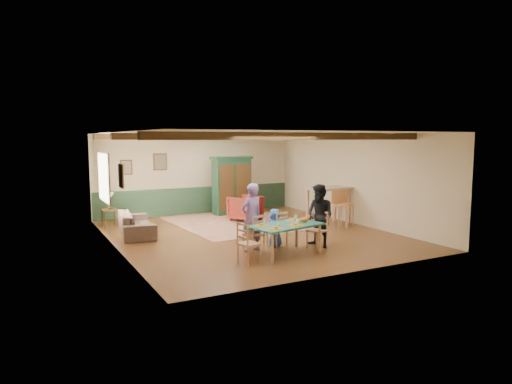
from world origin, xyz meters
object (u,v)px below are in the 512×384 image
dining_chair_end_left (249,243)px  cat (304,219)px  dining_chair_end_right (317,230)px  sofa (136,224)px  armoire (232,185)px  dining_chair_far_left (254,233)px  person_man (252,218)px  person_child (275,228)px  end_table (110,218)px  counter_table (329,206)px  dining_table (285,240)px  armchair (245,208)px  bar_stool_left (340,210)px  dining_chair_far_right (277,229)px  bar_stool_right (346,208)px  person_woman (320,216)px  table_lamp (109,201)px

dining_chair_end_left → cat: dining_chair_end_left is taller
dining_chair_end_right → sofa: (-3.43, 3.43, -0.13)m
armoire → sofa: 4.19m
dining_chair_far_left → person_man: bearing=-90.0°
dining_chair_end_right → sofa: dining_chair_end_right is taller
person_child → dining_chair_far_left: bearing=5.7°
dining_chair_far_left → end_table: size_ratio=1.65×
sofa → counter_table: bearing=-94.2°
dining_table → counter_table: 4.02m
dining_chair_far_left → armchair: size_ratio=0.98×
person_child → end_table: (-3.03, 4.33, -0.19)m
sofa → armchair: bearing=-74.2°
person_man → bar_stool_left: 3.68m
dining_chair_far_right → person_child: bearing=-90.0°
bar_stool_right → sofa: bearing=157.7°
dining_chair_end_right → dining_table: bearing=-90.0°
dining_chair_far_right → person_woman: person_woman is taller
person_woman → armoire: armoire is taller
dining_chair_far_right → person_man: (-0.72, -0.09, 0.35)m
dining_chair_far_left → bar_stool_right: 4.13m
person_man → person_woman: bearing=154.1°
armchair → dining_chair_end_right: bearing=63.3°
dining_chair_end_right → cat: (-0.51, -0.21, 0.33)m
armchair → end_table: 4.05m
sofa → dining_chair_end_left: bearing=-153.1°
sofa → armoire: bearing=-55.6°
armoire → person_woman: bearing=-94.0°
armchair → counter_table: 2.58m
cat → end_table: 6.11m
dining_chair_end_left → person_woman: bearing=-90.0°
sofa → dining_chair_far_left: bearing=-141.2°
dining_chair_end_left → person_man: size_ratio=0.55×
end_table → bar_stool_left: 6.66m
dining_chair_end_left → dining_table: bearing=-90.0°
sofa → table_lamp: bearing=23.4°
counter_table → bar_stool_right: size_ratio=1.22×
table_lamp → counter_table: 6.45m
person_man → dining_table: bearing=116.6°
dining_chair_end_left → armoire: 6.25m
dining_chair_far_left → bar_stool_left: (3.45, 1.28, 0.11)m
dining_table → dining_chair_end_left: dining_chair_end_left is taller
person_man → person_woman: (1.62, -0.37, -0.03)m
cat → end_table: cat is taller
person_man → person_woman: person_man is taller
dining_chair_far_right → dining_chair_end_left: 1.55m
dining_chair_end_left → person_man: (0.50, 0.86, 0.35)m
bar_stool_right → dining_chair_end_left: bearing=-159.0°
dining_chair_end_left → sofa: bearing=6.9°
counter_table → bar_stool_left: bearing=-100.6°
dining_chair_far_left → cat: size_ratio=2.64×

